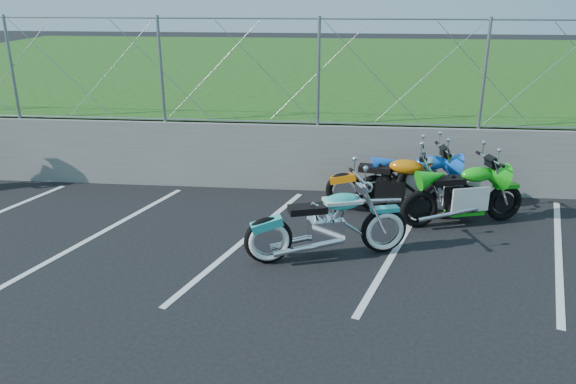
# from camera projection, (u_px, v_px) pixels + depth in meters

# --- Properties ---
(ground) EXTENTS (90.00, 90.00, 0.00)m
(ground) POSITION_uv_depth(u_px,v_px,m) (234.00, 268.00, 8.01)
(ground) COLOR black
(ground) RESTS_ON ground
(retaining_wall) EXTENTS (30.00, 0.22, 1.30)m
(retaining_wall) POSITION_uv_depth(u_px,v_px,m) (266.00, 156.00, 11.06)
(retaining_wall) COLOR slate
(retaining_wall) RESTS_ON ground
(grass_field) EXTENTS (30.00, 20.00, 1.30)m
(grass_field) POSITION_uv_depth(u_px,v_px,m) (303.00, 79.00, 20.41)
(grass_field) COLOR #1D4B14
(grass_field) RESTS_ON ground
(chain_link_fence) EXTENTS (28.00, 0.03, 2.00)m
(chain_link_fence) POSITION_uv_depth(u_px,v_px,m) (265.00, 71.00, 10.49)
(chain_link_fence) COLOR gray
(chain_link_fence) RESTS_ON retaining_wall
(parking_lines) EXTENTS (18.29, 4.31, 0.01)m
(parking_lines) POSITION_uv_depth(u_px,v_px,m) (321.00, 242.00, 8.83)
(parking_lines) COLOR silver
(parking_lines) RESTS_ON ground
(cruiser_turquoise) EXTENTS (2.39, 0.94, 1.23)m
(cruiser_turquoise) POSITION_uv_depth(u_px,v_px,m) (329.00, 226.00, 8.19)
(cruiser_turquoise) COLOR black
(cruiser_turquoise) RESTS_ON ground
(naked_orange) EXTENTS (2.34, 0.79, 1.17)m
(naked_orange) POSITION_uv_depth(u_px,v_px,m) (394.00, 187.00, 9.78)
(naked_orange) COLOR black
(naked_orange) RESTS_ON ground
(sportbike_green) EXTENTS (2.13, 0.86, 1.14)m
(sportbike_green) POSITION_uv_depth(u_px,v_px,m) (465.00, 196.00, 9.37)
(sportbike_green) COLOR black
(sportbike_green) RESTS_ON ground
(sportbike_blue) EXTENTS (2.20, 0.78, 1.14)m
(sportbike_blue) POSITION_uv_depth(u_px,v_px,m) (419.00, 183.00, 10.01)
(sportbike_blue) COLOR black
(sportbike_blue) RESTS_ON ground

